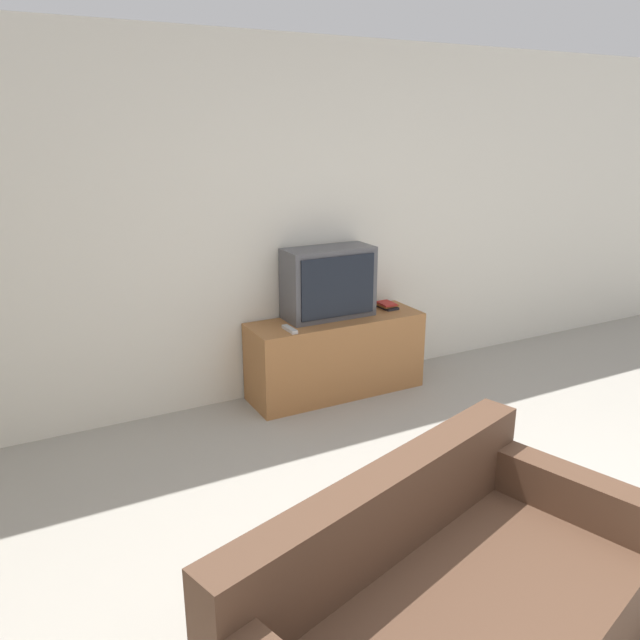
{
  "coord_description": "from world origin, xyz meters",
  "views": [
    {
      "loc": [
        -1.83,
        -1.15,
        2.0
      ],
      "look_at": [
        -0.03,
        2.26,
        0.79
      ],
      "focal_mm": 35.0,
      "sensor_mm": 36.0,
      "label": 1
    }
  ],
  "objects_px": {
    "couch": "(448,625)",
    "book_stack": "(387,305)",
    "tv_stand": "(336,356)",
    "remote_on_stand": "(290,329)",
    "television": "(329,283)"
  },
  "relations": [
    {
      "from": "couch",
      "to": "book_stack",
      "type": "bearing_deg",
      "value": 43.67
    },
    {
      "from": "couch",
      "to": "tv_stand",
      "type": "bearing_deg",
      "value": 52.28
    },
    {
      "from": "couch",
      "to": "remote_on_stand",
      "type": "bearing_deg",
      "value": 61.0
    },
    {
      "from": "television",
      "to": "book_stack",
      "type": "bearing_deg",
      "value": -1.71
    },
    {
      "from": "tv_stand",
      "to": "remote_on_stand",
      "type": "height_order",
      "value": "remote_on_stand"
    },
    {
      "from": "television",
      "to": "book_stack",
      "type": "relative_size",
      "value": 3.63
    },
    {
      "from": "television",
      "to": "book_stack",
      "type": "height_order",
      "value": "television"
    },
    {
      "from": "book_stack",
      "to": "remote_on_stand",
      "type": "xyz_separation_m",
      "value": [
        -0.93,
        -0.16,
        -0.01
      ]
    },
    {
      "from": "tv_stand",
      "to": "couch",
      "type": "xyz_separation_m",
      "value": [
        -0.95,
        -2.52,
        -0.03
      ]
    },
    {
      "from": "remote_on_stand",
      "to": "tv_stand",
      "type": "bearing_deg",
      "value": 13.81
    },
    {
      "from": "couch",
      "to": "book_stack",
      "type": "distance_m",
      "value": 2.97
    },
    {
      "from": "tv_stand",
      "to": "couch",
      "type": "relative_size",
      "value": 0.73
    },
    {
      "from": "tv_stand",
      "to": "television",
      "type": "relative_size",
      "value": 1.99
    },
    {
      "from": "couch",
      "to": "book_stack",
      "type": "xyz_separation_m",
      "value": [
        1.44,
        2.57,
        0.36
      ]
    },
    {
      "from": "television",
      "to": "couch",
      "type": "distance_m",
      "value": 2.81
    }
  ]
}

